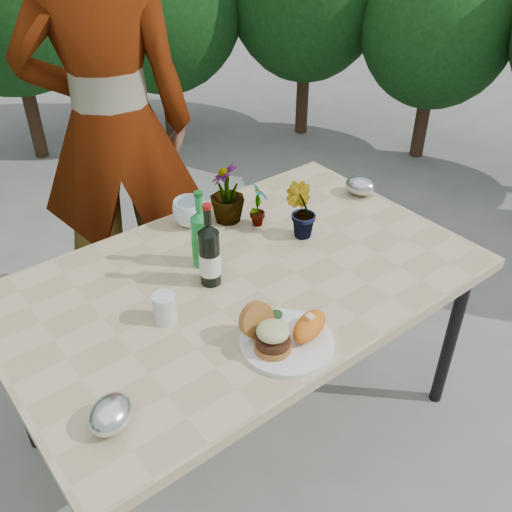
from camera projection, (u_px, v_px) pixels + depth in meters
ground at (244, 419)px, 2.37m from camera, size 80.00×80.00×0.00m
patio_table at (242, 290)px, 1.97m from camera, size 1.60×1.00×0.75m
shrub_hedge at (72, 36)px, 2.92m from camera, size 6.79×5.26×2.36m
dinner_plate at (287, 342)px, 1.67m from camera, size 0.28×0.28×0.01m
burger_stack at (269, 333)px, 1.62m from camera, size 0.11×0.16×0.11m
sweet_potato at (309, 326)px, 1.67m from camera, size 0.17×0.12×0.06m
grilled_veg at (272, 318)px, 1.73m from camera, size 0.08×0.05×0.03m
wine_bottle at (210, 255)px, 1.85m from camera, size 0.07×0.07×0.30m
sparkling_water at (201, 239)px, 1.94m from camera, size 0.07×0.07×0.28m
plastic_cup at (165, 308)px, 1.73m from camera, size 0.07×0.07×0.09m
seedling_left at (258, 204)px, 2.15m from camera, size 0.11×0.12×0.19m
seedling_mid at (301, 211)px, 2.09m from camera, size 0.14×0.15×0.21m
seedling_right at (227, 192)px, 2.17m from camera, size 0.19×0.19×0.25m
blue_bowl at (190, 212)px, 2.19m from camera, size 0.16×0.16×0.10m
foil_packet_left at (111, 414)px, 1.42m from camera, size 0.17×0.16×0.08m
foil_packet_right at (361, 186)px, 2.39m from camera, size 0.15×0.16×0.08m
person at (112, 130)px, 2.41m from camera, size 0.84×0.72×1.95m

